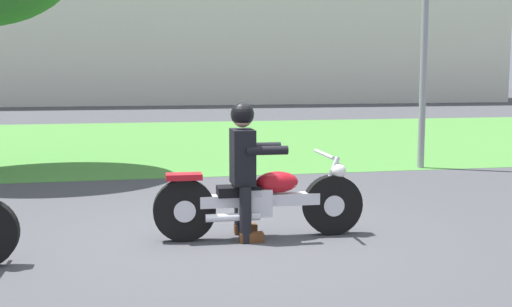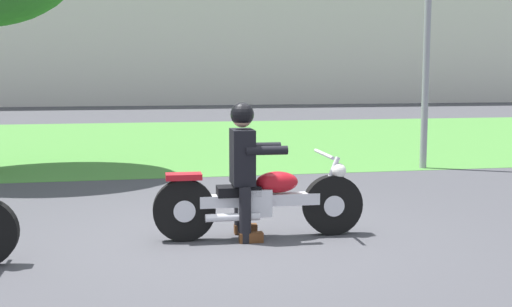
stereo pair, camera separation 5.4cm
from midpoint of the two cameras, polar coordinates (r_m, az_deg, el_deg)
name	(u,v)px [view 1 (the left image)]	position (r m, az deg, el deg)	size (l,w,h in m)	color
ground	(227,238)	(6.75, -2.80, -7.41)	(120.00, 120.00, 0.00)	#424247
grass_verge	(165,140)	(16.51, -8.08, 1.17)	(60.00, 12.00, 0.01)	#478438
motorcycle_lead	(261,201)	(6.67, 0.18, -4.16)	(2.18, 0.66, 0.87)	black
rider_lead	(244,160)	(6.58, -1.27, -0.56)	(0.56, 0.48, 1.39)	black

